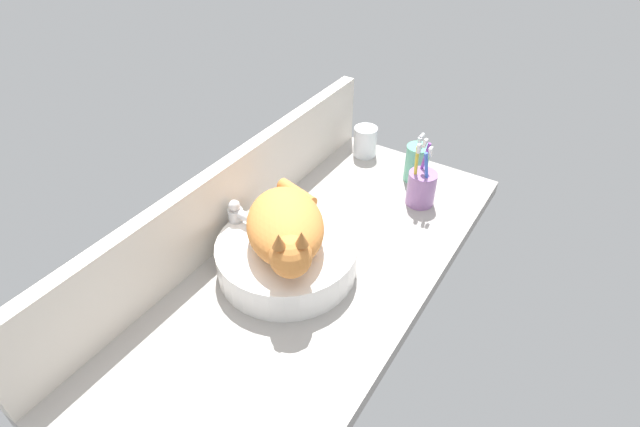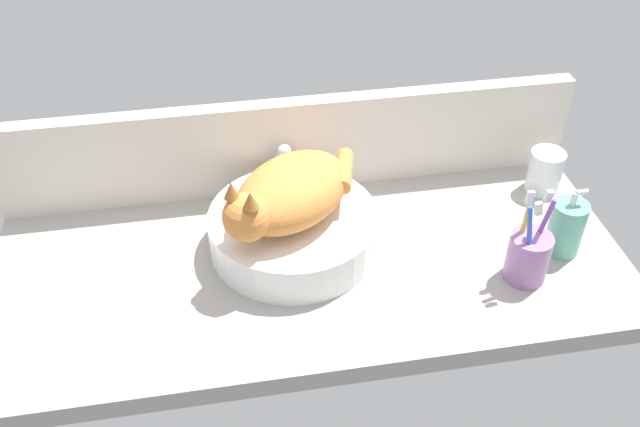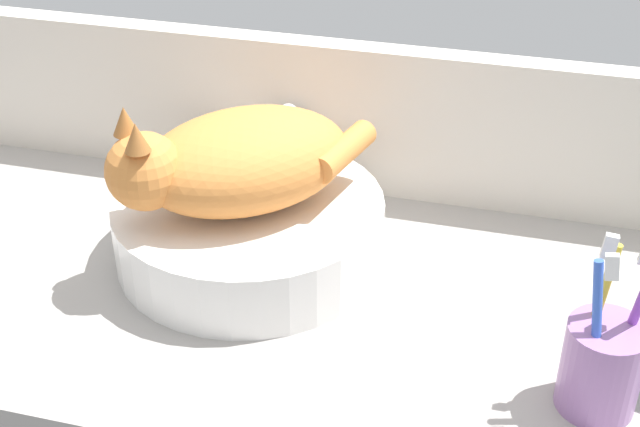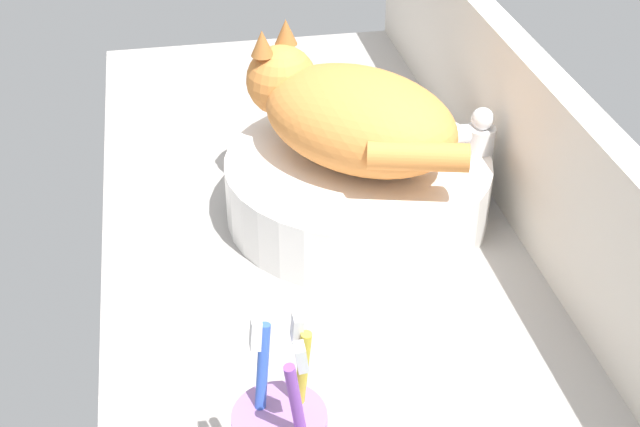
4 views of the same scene
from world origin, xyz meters
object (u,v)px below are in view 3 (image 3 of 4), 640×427
object	(u,v)px
cat	(235,161)
toothbrush_cup	(602,364)
faucet	(286,152)
sink_basin	(250,229)

from	to	relation	value
cat	toothbrush_cup	world-z (taller)	cat
cat	toothbrush_cup	xyz separation A→B (cm)	(41.83, -14.73, -8.42)
cat	faucet	size ratio (longest dim) A/B	2.21
faucet	toothbrush_cup	distance (cm)	50.13
cat	faucet	world-z (taller)	cat
sink_basin	toothbrush_cup	world-z (taller)	toothbrush_cup
sink_basin	cat	world-z (taller)	cat
sink_basin	faucet	bearing A→B (deg)	87.92
faucet	cat	bearing A→B (deg)	-95.68
sink_basin	cat	distance (cm)	9.79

